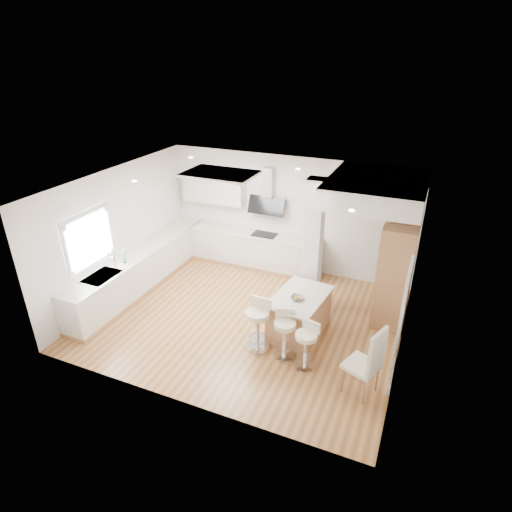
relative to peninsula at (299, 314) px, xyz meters
The scene contains 18 objects.
ground 1.20m from the peninsula, behind, with size 6.00×6.00×0.00m, color #AE7540.
ceiling 1.20m from the peninsula, behind, with size 6.00×5.00×0.02m, color white.
wall_back 2.94m from the peninsula, 114.07° to the left, with size 6.00×0.04×2.80m, color silver.
wall_left 4.25m from the peninsula, behind, with size 0.04×5.00×2.80m, color silver.
wall_right 2.12m from the peninsula, ahead, with size 0.04×5.00×2.80m, color silver.
skylight 3.11m from the peninsula, 161.81° to the left, with size 4.10×2.10×0.06m.
window_left 4.37m from the peninsula, 168.00° to the right, with size 0.06×1.28×1.07m.
doorway_right 2.02m from the peninsula, 17.14° to the right, with size 0.05×1.00×2.10m.
counter_left 3.84m from the peninsula, behind, with size 0.63×4.50×1.35m.
counter_back 3.06m from the peninsula, 132.20° to the left, with size 3.62×0.63×2.50m.
pillar 1.40m from the peninsula, 94.70° to the left, with size 0.35×0.35×2.80m.
soffit 2.79m from the peninsula, 55.90° to the left, with size 1.78×2.20×0.40m.
oven_column 2.09m from the peninsula, 39.17° to the left, with size 0.63×1.21×2.10m.
peninsula is the anchor object (origin of this frame).
bar_stool_a 0.94m from the peninsula, 125.69° to the right, with size 0.47×0.47×1.00m.
bar_stool_b 0.77m from the peninsula, 91.60° to the right, with size 0.51×0.51×0.91m.
bar_stool_c 0.99m from the peninsula, 65.10° to the right, with size 0.49×0.49×0.87m.
dining_chair 1.93m from the peninsula, 38.51° to the right, with size 0.63×0.63×1.27m.
Camera 1 is at (3.06, -6.65, 5.00)m, focal length 30.00 mm.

